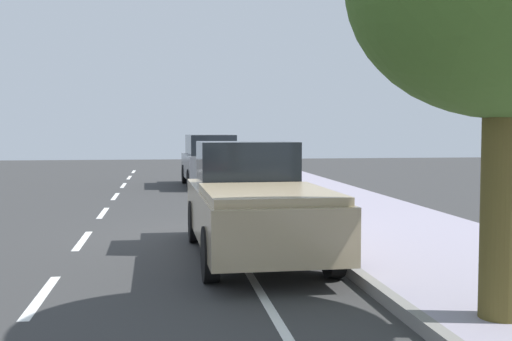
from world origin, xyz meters
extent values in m
plane|color=#353535|center=(0.00, 0.00, 0.00)|extent=(70.37, 70.37, 0.00)
cube|color=#968F9F|center=(3.58, 0.00, 0.08)|extent=(3.89, 43.98, 0.17)
cube|color=gray|center=(1.56, 0.00, 0.08)|extent=(0.16, 43.98, 0.17)
cube|color=white|center=(-2.76, -4.09, 0.00)|extent=(0.14, 2.20, 0.01)
cube|color=white|center=(-2.76, 0.11, 0.00)|extent=(0.14, 2.20, 0.01)
cube|color=white|center=(-2.76, 4.31, 0.00)|extent=(0.14, 2.20, 0.01)
cube|color=white|center=(-2.76, 8.51, 0.00)|extent=(0.14, 2.20, 0.01)
cube|color=white|center=(-2.76, 12.71, 0.00)|extent=(0.14, 2.20, 0.01)
cube|color=white|center=(-2.76, 16.91, 0.00)|extent=(0.14, 2.20, 0.01)
cube|color=white|center=(-2.76, 21.11, 0.00)|extent=(0.14, 2.20, 0.01)
cube|color=white|center=(0.09, 0.00, 0.00)|extent=(0.12, 43.98, 0.01)
cube|color=tan|center=(0.34, -1.98, 0.75)|extent=(2.06, 5.34, 0.80)
cube|color=black|center=(0.32, -1.05, 1.55)|extent=(1.75, 1.53, 0.80)
cube|color=tan|center=(0.36, -3.17, 1.21)|extent=(1.91, 2.68, 0.12)
cylinder|color=black|center=(1.21, -0.32, 0.40)|extent=(0.23, 0.80, 0.80)
cylinder|color=black|center=(-0.59, -0.36, 0.40)|extent=(0.23, 0.80, 0.80)
cylinder|color=black|center=(1.27, -3.61, 0.40)|extent=(0.23, 0.80, 0.80)
cylinder|color=black|center=(-0.53, -3.64, 0.40)|extent=(0.23, 0.80, 0.80)
cube|color=slate|center=(0.58, 11.89, 0.78)|extent=(2.06, 4.76, 0.90)
cube|color=black|center=(0.58, 11.89, 1.61)|extent=(1.78, 3.15, 0.76)
cylinder|color=black|center=(1.40, 13.38, 0.38)|extent=(0.25, 0.77, 0.76)
cylinder|color=black|center=(-0.34, 13.32, 0.38)|extent=(0.25, 0.77, 0.76)
cylinder|color=black|center=(1.50, 10.47, 0.38)|extent=(0.25, 0.77, 0.76)
cylinder|color=black|center=(-0.24, 10.41, 0.38)|extent=(0.25, 0.77, 0.76)
torus|color=black|center=(0.64, 2.31, 0.34)|extent=(0.59, 0.39, 0.67)
torus|color=black|center=(1.53, 1.76, 0.34)|extent=(0.59, 0.39, 0.67)
cylinder|color=#1926A5|center=(0.97, 2.10, 0.42)|extent=(0.57, 0.37, 0.50)
cylinder|color=#1926A5|center=(1.28, 1.91, 0.41)|extent=(0.14, 0.10, 0.46)
cylinder|color=#1926A5|center=(1.02, 2.08, 0.65)|extent=(0.64, 0.41, 0.05)
cylinder|color=#1926A5|center=(1.38, 1.85, 0.26)|extent=(0.32, 0.22, 0.18)
cylinder|color=#1926A5|center=(1.43, 1.83, 0.49)|extent=(0.24, 0.17, 0.32)
cylinder|color=#1926A5|center=(0.68, 2.29, 0.49)|extent=(0.12, 0.09, 0.33)
cube|color=black|center=(1.33, 1.89, 0.68)|extent=(0.26, 0.21, 0.05)
cylinder|color=black|center=(0.71, 2.27, 0.71)|extent=(0.26, 0.41, 0.03)
cylinder|color=#C6B284|center=(1.35, 1.67, 0.43)|extent=(0.15, 0.15, 0.86)
cylinder|color=#C6B284|center=(1.22, 1.51, 0.43)|extent=(0.15, 0.15, 0.86)
cube|color=white|center=(1.29, 1.59, 1.17)|extent=(0.41, 0.44, 0.61)
cylinder|color=white|center=(1.45, 1.79, 1.14)|extent=(0.10, 0.10, 0.58)
cylinder|color=white|center=(1.13, 1.38, 1.14)|extent=(0.10, 0.10, 0.58)
sphere|color=gray|center=(1.29, 1.59, 1.59)|extent=(0.24, 0.24, 0.24)
sphere|color=navy|center=(1.29, 1.59, 1.64)|extent=(0.27, 0.27, 0.27)
cube|color=black|center=(1.44, 1.46, 1.19)|extent=(0.33, 0.35, 0.44)
cylinder|color=brown|center=(2.36, -6.33, 1.47)|extent=(0.46, 0.46, 2.62)
cylinder|color=red|center=(1.99, 2.44, 0.52)|extent=(0.22, 0.22, 0.70)
sphere|color=red|center=(1.99, 2.44, 0.91)|extent=(0.20, 0.20, 0.20)
camera|label=1|loc=(-1.17, -12.49, 2.15)|focal=44.35mm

